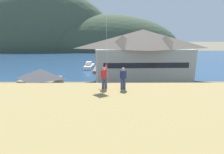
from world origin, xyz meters
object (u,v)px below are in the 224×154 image
(moored_boat_wharfside, at_px, (89,66))
(parked_car_mid_row_center, at_px, (202,94))
(parking_light_pole, at_px, (97,69))
(person_kite_flyer, at_px, (104,77))
(parked_car_front_row_silver, at_px, (39,109))
(parked_car_lone_by_shed, at_px, (141,92))
(wharf_dock, at_px, (100,69))
(person_companion, at_px, (123,78))
(parked_car_front_row_red, at_px, (149,113))
(parked_car_back_row_left, at_px, (79,94))
(storage_shed_near_lot, at_px, (42,82))
(moored_boat_outer_mooring, at_px, (112,67))
(harbor_lodge, at_px, (142,53))
(parked_car_front_row_end, at_px, (98,111))

(moored_boat_wharfside, relative_size, parked_car_mid_row_center, 1.65)
(parking_light_pole, relative_size, person_kite_flyer, 3.78)
(parked_car_front_row_silver, distance_m, person_kite_flyer, 11.86)
(moored_boat_wharfside, bearing_deg, person_kite_flyer, -81.28)
(parked_car_lone_by_shed, height_order, parked_car_mid_row_center, same)
(wharf_dock, distance_m, person_companion, 38.53)
(parked_car_front_row_red, bearing_deg, parking_light_pole, 121.45)
(parked_car_mid_row_center, bearing_deg, parked_car_back_row_left, 179.84)
(storage_shed_near_lot, bearing_deg, parked_car_mid_row_center, -4.43)
(wharf_dock, xyz_separation_m, moored_boat_outer_mooring, (3.72, 0.57, 0.37))
(parked_car_lone_by_shed, xyz_separation_m, person_kite_flyer, (-5.33, -13.01, 5.57))
(parked_car_front_row_silver, relative_size, parked_car_front_row_red, 1.01)
(harbor_lodge, distance_m, moored_boat_wharfside, 20.13)
(wharf_dock, xyz_separation_m, parked_car_front_row_silver, (-5.61, -31.12, 0.71))
(moored_boat_wharfside, relative_size, parked_car_lone_by_shed, 1.69)
(person_kite_flyer, bearing_deg, parked_car_front_row_red, 46.04)
(parked_car_front_row_end, height_order, parked_car_mid_row_center, same)
(parked_car_front_row_red, bearing_deg, parked_car_lone_by_shed, 87.46)
(parked_car_lone_by_shed, bearing_deg, person_kite_flyer, -112.30)
(person_kite_flyer, bearing_deg, parking_light_pole, 96.57)
(moored_boat_outer_mooring, xyz_separation_m, parking_light_pole, (-2.93, -21.68, 3.42))
(moored_boat_wharfside, relative_size, parked_car_front_row_end, 1.64)
(parked_car_front_row_red, bearing_deg, moored_boat_wharfside, 107.71)
(parked_car_mid_row_center, height_order, parked_car_front_row_red, same)
(parked_car_front_row_red, height_order, person_companion, person_companion)
(harbor_lodge, bearing_deg, parked_car_lone_by_shed, -100.32)
(parked_car_back_row_left, distance_m, person_companion, 14.87)
(parked_car_lone_by_shed, relative_size, person_companion, 2.42)
(harbor_lodge, xyz_separation_m, parked_car_front_row_end, (-8.76, -20.64, -4.93))
(wharf_dock, relative_size, person_companion, 6.14)
(parked_car_lone_by_shed, xyz_separation_m, parked_car_mid_row_center, (9.45, -0.87, 0.00))
(parked_car_lone_by_shed, relative_size, parking_light_pole, 0.60)
(parked_car_lone_by_shed, bearing_deg, storage_shed_near_lot, 176.05)
(parked_car_front_row_end, distance_m, person_companion, 8.60)
(storage_shed_near_lot, xyz_separation_m, parked_car_front_row_red, (15.80, -8.95, -1.36))
(wharf_dock, height_order, parked_car_mid_row_center, parked_car_mid_row_center)
(parked_car_lone_by_shed, bearing_deg, parking_light_pole, 154.74)
(person_companion, bearing_deg, moored_boat_outer_mooring, 90.68)
(wharf_dock, height_order, parked_car_front_row_red, parked_car_front_row_red)
(parked_car_front_row_red, bearing_deg, storage_shed_near_lot, 150.47)
(storage_shed_near_lot, height_order, parked_car_front_row_silver, storage_shed_near_lot)
(moored_boat_wharfside, xyz_separation_m, parked_car_front_row_red, (11.12, -34.83, 0.34))
(moored_boat_outer_mooring, bearing_deg, parked_car_mid_row_center, -62.10)
(parked_car_front_row_red, bearing_deg, person_kite_flyer, -133.96)
(parked_car_mid_row_center, relative_size, parked_car_front_row_red, 1.01)
(moored_boat_outer_mooring, distance_m, parked_car_front_row_end, 32.34)
(parked_car_mid_row_center, bearing_deg, moored_boat_outer_mooring, 117.90)
(parked_car_lone_by_shed, bearing_deg, parked_car_front_row_red, -92.54)
(parked_car_back_row_left, bearing_deg, parked_car_front_row_silver, -123.68)
(parked_car_front_row_end, bearing_deg, parked_car_mid_row_center, 21.87)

